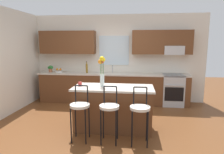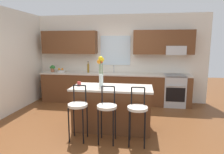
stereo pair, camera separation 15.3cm
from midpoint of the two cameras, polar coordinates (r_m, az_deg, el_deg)
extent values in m
plane|color=brown|center=(4.58, -1.58, -13.56)|extent=(14.00, 14.00, 0.00)
cube|color=silver|center=(5.57, -27.98, 3.83)|extent=(0.12, 4.60, 2.70)
cube|color=silver|center=(6.27, 1.78, 5.47)|extent=(5.60, 0.12, 2.70)
cube|color=brown|center=(6.37, -11.58, 9.85)|extent=(1.73, 0.34, 0.70)
cube|color=brown|center=(6.01, 15.43, 9.73)|extent=(1.73, 0.34, 0.70)
cube|color=silver|center=(6.18, 1.71, 7.74)|extent=(0.94, 0.03, 0.90)
cube|color=#B7BABC|center=(6.03, 18.69, 7.38)|extent=(0.56, 0.36, 0.26)
cube|color=brown|center=(6.05, 1.31, -3.41)|extent=(4.50, 0.60, 0.88)
cube|color=beige|center=(5.96, 1.33, 0.91)|extent=(4.56, 0.64, 0.04)
cube|color=#B7BABC|center=(5.97, 1.08, 0.44)|extent=(0.54, 0.38, 0.11)
cylinder|color=#B7BABC|center=(6.10, 1.29, 2.34)|extent=(0.02, 0.02, 0.22)
cylinder|color=#B7BABC|center=(6.03, 1.22, 3.31)|extent=(0.02, 0.12, 0.02)
cube|color=#B7BABC|center=(6.06, 18.29, -3.68)|extent=(0.60, 0.60, 0.92)
cube|color=black|center=(5.79, 18.73, -4.92)|extent=(0.52, 0.02, 0.40)
cylinder|color=#B7BABC|center=(5.70, 18.93, -2.47)|extent=(0.50, 0.02, 0.02)
cube|color=brown|center=(4.21, 1.06, -9.29)|extent=(1.59, 0.67, 0.88)
cube|color=beige|center=(4.08, 1.08, -3.17)|extent=(1.67, 0.75, 0.04)
cylinder|color=black|center=(3.74, -11.32, -13.78)|extent=(0.02, 0.02, 0.66)
cylinder|color=black|center=(3.66, -7.22, -14.20)|extent=(0.02, 0.02, 0.66)
cylinder|color=black|center=(3.97, -9.95, -12.29)|extent=(0.02, 0.02, 0.66)
cylinder|color=black|center=(3.90, -6.10, -12.64)|extent=(0.02, 0.02, 0.66)
cylinder|color=silver|center=(3.69, -8.79, -8.12)|extent=(0.36, 0.36, 0.05)
cylinder|color=black|center=(3.80, -9.93, -4.74)|extent=(0.02, 0.02, 0.32)
cylinder|color=black|center=(3.73, -6.52, -4.92)|extent=(0.02, 0.02, 0.32)
cylinder|color=black|center=(3.73, -8.30, -2.45)|extent=(0.23, 0.02, 0.02)
cylinder|color=black|center=(3.60, -2.78, -14.57)|extent=(0.02, 0.02, 0.66)
cylinder|color=black|center=(3.56, 1.63, -14.85)|extent=(0.02, 0.02, 0.66)
cylinder|color=black|center=(3.84, -1.95, -12.94)|extent=(0.02, 0.02, 0.66)
cylinder|color=black|center=(3.80, 2.16, -13.18)|extent=(0.02, 0.02, 0.66)
cylinder|color=silver|center=(3.57, -0.24, -8.64)|extent=(0.36, 0.36, 0.05)
cylinder|color=black|center=(3.66, -1.72, -5.14)|extent=(0.02, 0.02, 0.32)
cylinder|color=black|center=(3.63, 1.93, -5.28)|extent=(0.02, 0.02, 0.32)
cylinder|color=black|center=(3.61, 0.09, -2.76)|extent=(0.23, 0.02, 0.02)
cylinder|color=black|center=(3.54, 6.29, -15.06)|extent=(0.02, 0.02, 0.66)
cylinder|color=black|center=(3.54, 10.83, -15.17)|extent=(0.02, 0.02, 0.66)
cylinder|color=black|center=(3.78, 6.49, -13.36)|extent=(0.02, 0.02, 0.66)
cylinder|color=black|center=(3.78, 10.69, -13.47)|extent=(0.02, 0.02, 0.66)
cylinder|color=silver|center=(3.53, 8.72, -8.97)|extent=(0.36, 0.36, 0.05)
cylinder|color=black|center=(3.61, 6.94, -5.45)|extent=(0.02, 0.02, 0.32)
cylinder|color=black|center=(3.61, 10.67, -5.54)|extent=(0.02, 0.02, 0.32)
cylinder|color=black|center=(3.57, 8.87, -3.02)|extent=(0.23, 0.02, 0.02)
cylinder|color=silver|center=(4.10, -2.15, -0.98)|extent=(0.09, 0.09, 0.26)
cylinder|color=#3D722D|center=(4.06, -1.78, 1.67)|extent=(0.01, 0.01, 0.49)
sphere|color=yellow|center=(4.04, -1.80, 5.09)|extent=(0.08, 0.08, 0.08)
cylinder|color=#3D722D|center=(4.10, -2.19, 1.50)|extent=(0.01, 0.01, 0.45)
sphere|color=red|center=(4.07, -2.21, 4.66)|extent=(0.10, 0.10, 0.10)
cylinder|color=#3D722D|center=(4.08, -2.64, 1.42)|extent=(0.01, 0.01, 0.45)
sphere|color=orange|center=(4.06, -2.66, 4.53)|extent=(0.10, 0.10, 0.10)
cylinder|color=#3D722D|center=(4.04, -2.21, 1.81)|extent=(0.01, 0.01, 0.51)
sphere|color=yellow|center=(4.01, -2.23, 5.43)|extent=(0.09, 0.09, 0.09)
cylinder|color=#A52D28|center=(4.21, -8.54, -1.96)|extent=(0.08, 0.08, 0.09)
cylinder|color=silver|center=(6.40, -14.07, 1.68)|extent=(0.24, 0.24, 0.06)
sphere|color=orange|center=(6.38, -13.65, 2.25)|extent=(0.07, 0.07, 0.07)
sphere|color=orange|center=(6.42, -14.54, 2.26)|extent=(0.07, 0.07, 0.07)
cylinder|color=olive|center=(6.10, -6.24, 2.53)|extent=(0.06, 0.06, 0.27)
cylinder|color=olive|center=(6.08, -6.27, 4.13)|extent=(0.03, 0.03, 0.07)
cylinder|color=black|center=(6.07, -6.28, 4.51)|extent=(0.03, 0.03, 0.02)
cylinder|color=#9E5B3D|center=(6.51, -16.31, 1.93)|extent=(0.11, 0.11, 0.11)
sphere|color=#2D7A33|center=(6.50, -16.35, 2.93)|extent=(0.09, 0.09, 0.09)
sphere|color=#2D7A33|center=(6.53, -16.62, 2.69)|extent=(0.10, 0.10, 0.10)
sphere|color=#2D7A33|center=(6.48, -16.06, 2.75)|extent=(0.11, 0.11, 0.11)
camera|label=1|loc=(0.08, -89.09, 0.15)|focal=31.33mm
camera|label=2|loc=(0.08, 90.91, -0.15)|focal=31.33mm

